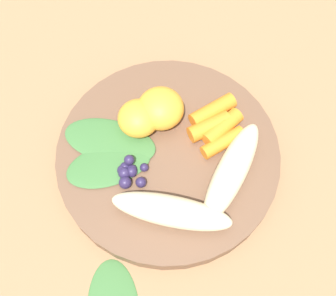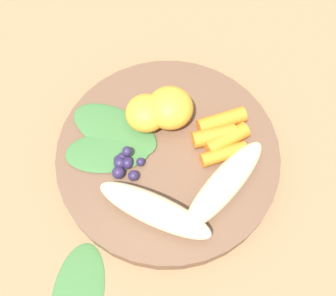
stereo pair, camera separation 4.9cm
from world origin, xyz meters
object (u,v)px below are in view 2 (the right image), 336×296
bowl (168,156)px  kale_leaf_stray (77,295)px  banana_peeled_left (224,184)px  banana_peeled_right (155,210)px  orange_segment_near (146,113)px

bowl → kale_leaf_stray: size_ratio=2.35×
banana_peeled_left → banana_peeled_right: 0.08m
bowl → kale_leaf_stray: 0.19m
banana_peeled_left → banana_peeled_right: size_ratio=1.00×
bowl → orange_segment_near: orange_segment_near is taller
banana_peeled_left → banana_peeled_right: (0.08, -0.03, 0.00)m
bowl → orange_segment_near: size_ratio=5.38×
orange_segment_near → banana_peeled_left: bearing=94.6°
kale_leaf_stray → bowl: bearing=155.0°
banana_peeled_right → orange_segment_near: orange_segment_near is taller
bowl → banana_peeled_right: 0.08m
orange_segment_near → kale_leaf_stray: 0.22m
bowl → orange_segment_near: (-0.01, -0.05, 0.03)m
banana_peeled_left → banana_peeled_right: bearing=152.3°
bowl → banana_peeled_right: size_ratio=2.02×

